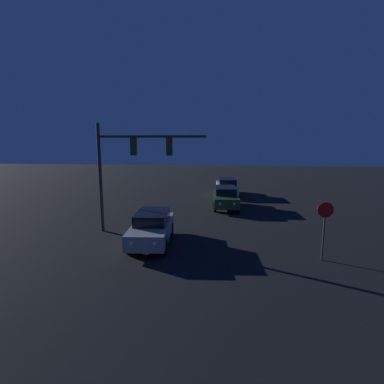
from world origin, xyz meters
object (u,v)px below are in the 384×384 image
Objects in this scene: car_near at (152,227)px; stop_sign at (325,221)px; car_mid at (226,197)px; car_far at (227,186)px; traffic_signal_mast at (128,159)px.

car_near is 1.81× the size of stop_sign.
car_mid is 0.99× the size of car_far.
stop_sign is at bearing 166.33° from car_near.
car_mid is at bearing 112.39° from stop_sign.
car_near is at bearing 64.26° from car_mid.
traffic_signal_mast is 9.81m from stop_sign.
stop_sign is at bearing -18.18° from traffic_signal_mast.
car_near is at bearing -109.80° from car_far.
stop_sign is (3.75, -14.78, 0.87)m from car_far.
traffic_signal_mast reaches higher than car_mid.
stop_sign is (3.89, -9.45, 0.87)m from car_mid.
stop_sign is at bearing -80.27° from car_far.
car_near and car_far have the same top height.
traffic_signal_mast is at bearing 49.02° from car_mid.
car_far is at bearing 65.71° from traffic_signal_mast.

